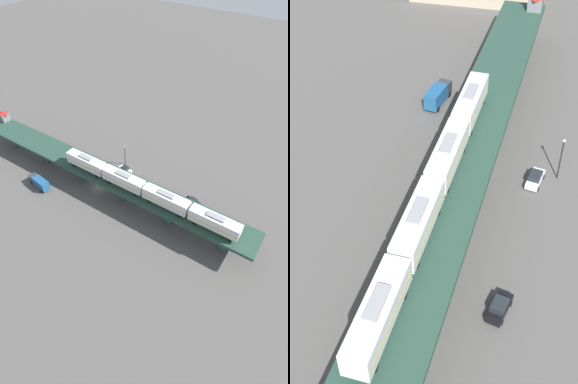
% 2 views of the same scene
% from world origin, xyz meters
% --- Properties ---
extents(ground_plane, '(400.00, 400.00, 0.00)m').
position_xyz_m(ground_plane, '(0.00, 0.00, 0.00)').
color(ground_plane, '#514F4C').
extents(elevated_viaduct, '(9.90, 92.12, 6.51)m').
position_xyz_m(elevated_viaduct, '(0.00, -0.15, 5.61)').
color(elevated_viaduct, '#244135').
rests_on(elevated_viaduct, ground).
extents(subway_train, '(3.65, 49.84, 4.45)m').
position_xyz_m(subway_train, '(-1.13, -16.59, 9.05)').
color(subway_train, silver).
rests_on(subway_train, elevated_viaduct).
extents(signal_hut, '(3.27, 3.27, 3.40)m').
position_xyz_m(signal_hut, '(1.70, 42.87, 8.31)').
color(signal_hut, slate).
rests_on(signal_hut, elevated_viaduct).
extents(street_car_black, '(2.51, 4.64, 1.89)m').
position_xyz_m(street_car_black, '(9.31, -25.51, 0.94)').
color(street_car_black, black).
rests_on(street_car_black, ground).
extents(street_car_white, '(2.39, 4.60, 1.89)m').
position_xyz_m(street_car_white, '(9.64, -2.02, 0.94)').
color(street_car_white, silver).
rests_on(street_car_white, ground).
extents(delivery_truck, '(3.10, 7.42, 3.20)m').
position_xyz_m(delivery_truck, '(-9.85, 14.23, 1.76)').
color(delivery_truck, '#333338').
rests_on(delivery_truck, ground).
extents(street_lamp, '(0.44, 0.44, 6.94)m').
position_xyz_m(street_lamp, '(12.59, 0.18, 4.11)').
color(street_lamp, black).
rests_on(street_lamp, ground).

